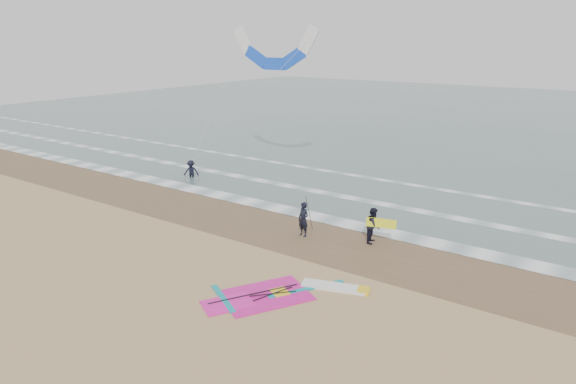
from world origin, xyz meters
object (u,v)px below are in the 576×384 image
Objects in this scene: person_wading at (191,166)px; surf_kite at (274,52)px; person_standing at (303,219)px; windsurf_rig at (285,294)px; person_walking at (373,225)px.

surf_kite is at bearing 22.96° from person_wading.
person_wading is at bearing 173.13° from person_standing.
person_wading is at bearing -125.24° from surf_kite.
person_walking is (0.42, 6.14, 0.76)m from windsurf_rig.
surf_kite is (-10.65, 13.98, 7.73)m from windsurf_rig.
person_walking is at bearing 34.86° from person_standing.
surf_kite is (3.26, 4.62, 7.01)m from person_wading.
windsurf_rig is at bearing 164.22° from person_walking.
person_standing is at bearing -52.61° from person_wading.
person_walking is 14.69m from person_wading.
person_standing is at bearing 99.04° from person_walking.
windsurf_rig is at bearing -52.69° from surf_kite.
person_standing is (-2.51, 5.02, 0.76)m from windsurf_rig.
person_walking is 1.05× the size of person_wading.
surf_kite is at bearing 146.23° from person_standing.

